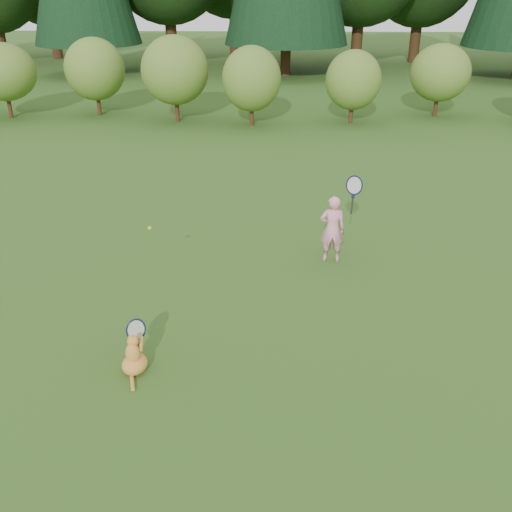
# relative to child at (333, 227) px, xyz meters

# --- Properties ---
(ground) EXTENTS (100.00, 100.00, 0.00)m
(ground) POSITION_rel_child_xyz_m (-1.46, -2.12, -0.62)
(ground) COLOR #274D15
(ground) RESTS_ON ground
(shrub_row) EXTENTS (28.00, 3.00, 2.80)m
(shrub_row) POSITION_rel_child_xyz_m (-1.46, 10.88, 0.78)
(shrub_row) COLOR #5C7223
(shrub_row) RESTS_ON ground
(child) EXTENTS (0.66, 0.40, 1.77)m
(child) POSITION_rel_child_xyz_m (0.00, 0.00, 0.00)
(child) COLOR pink
(child) RESTS_ON ground
(cat) EXTENTS (0.42, 0.73, 0.72)m
(cat) POSITION_rel_child_xyz_m (-2.70, -3.22, -0.35)
(cat) COLOR orange
(cat) RESTS_ON ground
(tennis_ball) EXTENTS (0.06, 0.06, 0.06)m
(tennis_ball) POSITION_rel_child_xyz_m (-2.91, -0.95, 0.35)
(tennis_ball) COLOR #ACCF18
(tennis_ball) RESTS_ON ground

